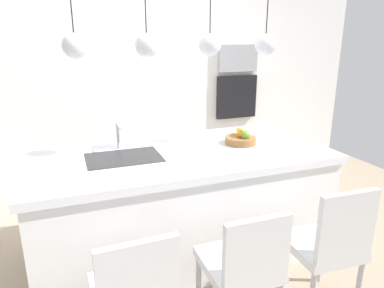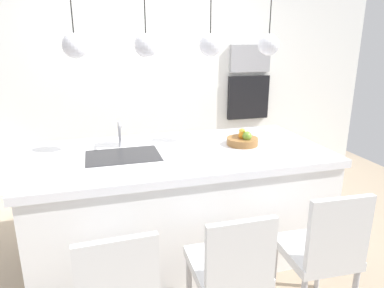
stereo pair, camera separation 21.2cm
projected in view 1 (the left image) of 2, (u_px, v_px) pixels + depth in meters
name	position (u px, v px, depth m)	size (l,w,h in m)	color
floor	(181.00, 248.00, 3.05)	(6.60, 6.60, 0.00)	tan
back_wall	(136.00, 79.00, 4.16)	(6.00, 0.10, 2.60)	white
kitchen_island	(181.00, 201.00, 2.92)	(2.36, 1.14, 0.90)	white
sink_basin	(124.00, 158.00, 2.64)	(0.56, 0.40, 0.02)	#2D2D30
faucet	(118.00, 133.00, 2.79)	(0.02, 0.17, 0.22)	silver
fruit_bowl	(241.00, 139.00, 2.98)	(0.27, 0.27, 0.15)	#9E6B38
microwave	(238.00, 58.00, 4.47)	(0.54, 0.08, 0.34)	#9E9EA3
oven	(236.00, 97.00, 4.61)	(0.56, 0.08, 0.56)	black
chair_middle	(243.00, 265.00, 2.01)	(0.41, 0.46, 0.88)	silver
chair_far	(328.00, 243.00, 2.21)	(0.43, 0.45, 0.93)	silver
pendant_light_left	(75.00, 45.00, 2.31)	(0.17, 0.17, 0.77)	silver
pendant_light_center_left	(147.00, 45.00, 2.47)	(0.17, 0.17, 0.77)	silver
pendant_light_center_right	(210.00, 45.00, 2.64)	(0.17, 0.17, 0.77)	silver
pendant_light_right	(265.00, 44.00, 2.80)	(0.17, 0.17, 0.77)	silver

